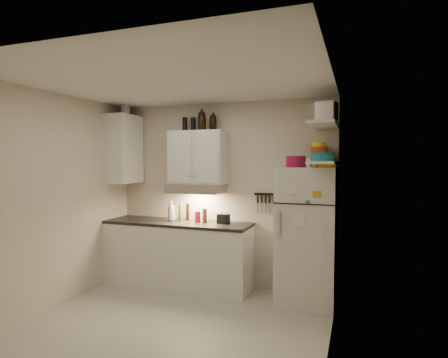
% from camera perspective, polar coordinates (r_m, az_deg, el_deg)
% --- Properties ---
extents(floor, '(3.20, 3.00, 0.02)m').
position_cam_1_polar(floor, '(4.35, -7.65, -21.50)').
color(floor, '#B5B2A7').
rests_on(floor, ground).
extents(ceiling, '(3.20, 3.00, 0.02)m').
position_cam_1_polar(ceiling, '(4.05, -7.90, 14.59)').
color(ceiling, white).
rests_on(ceiling, ground).
extents(back_wall, '(3.20, 0.02, 2.60)m').
position_cam_1_polar(back_wall, '(5.37, -0.31, -2.31)').
color(back_wall, beige).
rests_on(back_wall, ground).
extents(left_wall, '(0.02, 3.00, 2.60)m').
position_cam_1_polar(left_wall, '(4.95, -24.58, -3.02)').
color(left_wall, beige).
rests_on(left_wall, ground).
extents(right_wall, '(0.02, 3.00, 2.60)m').
position_cam_1_polar(right_wall, '(3.56, 15.99, -5.07)').
color(right_wall, beige).
rests_on(right_wall, ground).
extents(base_cabinet, '(2.10, 0.60, 0.88)m').
position_cam_1_polar(base_cabinet, '(5.45, -7.00, -11.43)').
color(base_cabinet, white).
rests_on(base_cabinet, floor).
extents(countertop, '(2.10, 0.62, 0.04)m').
position_cam_1_polar(countertop, '(5.36, -7.03, -6.66)').
color(countertop, black).
rests_on(countertop, base_cabinet).
extents(upper_cabinet, '(0.80, 0.33, 0.75)m').
position_cam_1_polar(upper_cabinet, '(5.30, -4.02, 3.29)').
color(upper_cabinet, white).
rests_on(upper_cabinet, back_wall).
extents(side_cabinet, '(0.33, 0.55, 1.00)m').
position_cam_1_polar(side_cabinet, '(5.74, -15.03, 4.41)').
color(side_cabinet, white).
rests_on(side_cabinet, left_wall).
extents(range_hood, '(0.76, 0.46, 0.12)m').
position_cam_1_polar(range_hood, '(5.26, -4.29, -1.45)').
color(range_hood, silver).
rests_on(range_hood, back_wall).
extents(fridge, '(0.70, 0.68, 1.70)m').
position_cam_1_polar(fridge, '(4.81, 12.50, -8.42)').
color(fridge, silver).
rests_on(fridge, floor).
extents(shelf_hi, '(0.30, 0.95, 0.03)m').
position_cam_1_polar(shelf_hi, '(4.58, 14.98, 7.97)').
color(shelf_hi, white).
rests_on(shelf_hi, right_wall).
extents(shelf_lo, '(0.30, 0.95, 0.03)m').
position_cam_1_polar(shelf_lo, '(4.56, 14.91, 2.46)').
color(shelf_lo, white).
rests_on(shelf_lo, right_wall).
extents(knife_strip, '(0.42, 0.02, 0.03)m').
position_cam_1_polar(knife_strip, '(5.15, 6.93, -2.34)').
color(knife_strip, black).
rests_on(knife_strip, back_wall).
extents(dutch_oven, '(0.26, 0.26, 0.14)m').
position_cam_1_polar(dutch_oven, '(4.69, 10.88, 2.62)').
color(dutch_oven, maroon).
rests_on(dutch_oven, fridge).
extents(book_stack, '(0.24, 0.27, 0.08)m').
position_cam_1_polar(book_stack, '(4.45, 15.22, 2.16)').
color(book_stack, gold).
rests_on(book_stack, fridge).
extents(spice_jar, '(0.08, 0.08, 0.11)m').
position_cam_1_polar(spice_jar, '(4.64, 12.87, 2.45)').
color(spice_jar, silver).
rests_on(spice_jar, fridge).
extents(stock_pot, '(0.29, 0.29, 0.18)m').
position_cam_1_polar(stock_pot, '(4.82, 14.74, 8.99)').
color(stock_pot, silver).
rests_on(stock_pot, shelf_hi).
extents(tin_a, '(0.22, 0.20, 0.21)m').
position_cam_1_polar(tin_a, '(4.52, 14.01, 9.60)').
color(tin_a, '#AAAAAD').
rests_on(tin_a, shelf_hi).
extents(tin_b, '(0.24, 0.24, 0.20)m').
position_cam_1_polar(tin_b, '(4.27, 15.37, 9.90)').
color(tin_b, '#AAAAAD').
rests_on(tin_b, shelf_hi).
extents(bowl_teal, '(0.28, 0.28, 0.11)m').
position_cam_1_polar(bowl_teal, '(4.85, 14.75, 3.31)').
color(bowl_teal, teal).
rests_on(bowl_teal, shelf_lo).
extents(bowl_orange, '(0.22, 0.22, 0.07)m').
position_cam_1_polar(bowl_orange, '(4.87, 14.31, 4.37)').
color(bowl_orange, red).
rests_on(bowl_orange, bowl_teal).
extents(bowl_yellow, '(0.17, 0.17, 0.06)m').
position_cam_1_polar(bowl_yellow, '(4.88, 14.32, 5.09)').
color(bowl_yellow, yellow).
rests_on(bowl_yellow, bowl_orange).
extents(plates, '(0.30, 0.30, 0.07)m').
position_cam_1_polar(plates, '(4.49, 14.83, 3.07)').
color(plates, teal).
rests_on(plates, shelf_lo).
extents(growler_a, '(0.12, 0.12, 0.27)m').
position_cam_1_polar(growler_a, '(5.27, -3.40, 8.87)').
color(growler_a, black).
rests_on(growler_a, upper_cabinet).
extents(growler_b, '(0.12, 0.12, 0.24)m').
position_cam_1_polar(growler_b, '(5.30, -1.67, 8.64)').
color(growler_b, black).
rests_on(growler_b, upper_cabinet).
extents(thermos_a, '(0.08, 0.08, 0.20)m').
position_cam_1_polar(thermos_a, '(5.42, -4.72, 8.30)').
color(thermos_a, black).
rests_on(thermos_a, upper_cabinet).
extents(thermos_b, '(0.08, 0.08, 0.20)m').
position_cam_1_polar(thermos_b, '(5.45, -5.98, 8.28)').
color(thermos_b, black).
rests_on(thermos_b, upper_cabinet).
extents(side_jar, '(0.15, 0.15, 0.18)m').
position_cam_1_polar(side_jar, '(5.82, -14.81, 10.23)').
color(side_jar, silver).
rests_on(side_jar, side_cabinet).
extents(soap_bottle, '(0.14, 0.14, 0.32)m').
position_cam_1_polar(soap_bottle, '(5.39, -8.01, -4.68)').
color(soap_bottle, white).
rests_on(soap_bottle, countertop).
extents(pepper_mill, '(0.07, 0.07, 0.20)m').
position_cam_1_polar(pepper_mill, '(5.20, -2.97, -5.60)').
color(pepper_mill, brown).
rests_on(pepper_mill, countertop).
extents(oil_bottle, '(0.06, 0.06, 0.25)m').
position_cam_1_polar(oil_bottle, '(5.33, -6.69, -5.14)').
color(oil_bottle, '#545F17').
rests_on(oil_bottle, countertop).
extents(vinegar_bottle, '(0.06, 0.06, 0.24)m').
position_cam_1_polar(vinegar_bottle, '(5.43, -5.56, -5.02)').
color(vinegar_bottle, black).
rests_on(vinegar_bottle, countertop).
extents(clear_bottle, '(0.08, 0.08, 0.21)m').
position_cam_1_polar(clear_bottle, '(5.35, -3.19, -5.33)').
color(clear_bottle, silver).
rests_on(clear_bottle, countertop).
extents(red_jar, '(0.10, 0.10, 0.16)m').
position_cam_1_polar(red_jar, '(5.24, -4.03, -5.77)').
color(red_jar, maroon).
rests_on(red_jar, countertop).
extents(caddy, '(0.17, 0.14, 0.13)m').
position_cam_1_polar(caddy, '(5.13, -0.10, -6.09)').
color(caddy, black).
rests_on(caddy, countertop).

